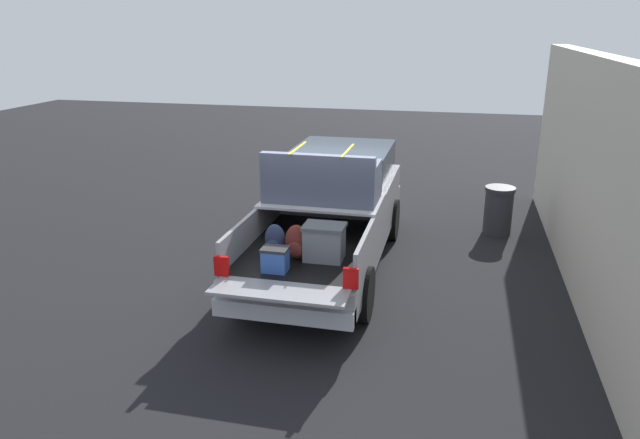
% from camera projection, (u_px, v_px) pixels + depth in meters
% --- Properties ---
extents(ground_plane, '(40.00, 40.00, 0.00)m').
position_uv_depth(ground_plane, '(328.00, 268.00, 10.49)').
color(ground_plane, black).
extents(pickup_truck, '(6.05, 2.06, 2.23)m').
position_uv_depth(pickup_truck, '(333.00, 209.00, 10.53)').
color(pickup_truck, gray).
rests_on(pickup_truck, ground_plane).
extents(building_facade, '(9.93, 0.36, 3.66)m').
position_uv_depth(building_facade, '(590.00, 174.00, 9.43)').
color(building_facade, beige).
rests_on(building_facade, ground_plane).
extents(trash_can, '(0.60, 0.60, 0.98)m').
position_uv_depth(trash_can, '(498.00, 210.00, 12.07)').
color(trash_can, '#2D2D33').
rests_on(trash_can, ground_plane).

